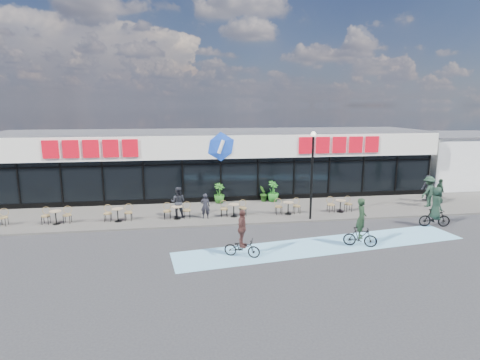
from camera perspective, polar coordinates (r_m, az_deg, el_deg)
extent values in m
plane|color=#28282B|center=(18.53, -0.82, -8.92)|extent=(120.00, 120.00, 0.00)
cube|color=#4F4C46|center=(22.76, -2.30, -4.92)|extent=(44.00, 5.00, 0.10)
cube|color=#72B4D7|center=(18.10, 12.67, -9.69)|extent=(14.17, 4.13, 0.01)
cube|color=black|center=(27.77, -3.52, 1.10)|extent=(30.00, 6.00, 3.00)
cube|color=white|center=(27.31, -3.55, 5.70)|extent=(30.60, 6.30, 1.50)
cube|color=#47474C|center=(27.39, -3.60, 7.39)|extent=(30.60, 6.30, 0.10)
cube|color=navy|center=(24.53, -2.97, 3.42)|extent=(30.60, 0.08, 0.18)
cube|color=black|center=(24.60, -2.96, 2.50)|extent=(30.00, 0.06, 0.08)
cube|color=black|center=(25.10, -2.90, -3.03)|extent=(30.00, 0.10, 0.40)
cube|color=#B70616|center=(24.76, -21.75, 4.46)|extent=(5.63, 0.18, 1.10)
cube|color=#B70616|center=(26.17, 14.87, 5.21)|extent=(5.63, 0.18, 1.10)
ellipsoid|color=blue|center=(24.18, -2.93, 5.10)|extent=(1.90, 0.24, 1.90)
cylinder|color=black|center=(26.74, -30.67, -0.87)|extent=(0.10, 0.10, 3.00)
cylinder|color=black|center=(25.89, -25.55, -0.74)|extent=(0.10, 0.10, 3.00)
cylinder|color=black|center=(25.25, -20.13, -0.60)|extent=(0.10, 0.10, 3.00)
cylinder|color=black|center=(24.85, -14.48, -0.45)|extent=(0.10, 0.10, 3.00)
cylinder|color=black|center=(24.70, -8.71, -0.29)|extent=(0.10, 0.10, 3.00)
cylinder|color=black|center=(24.80, -2.93, -0.12)|extent=(0.10, 0.10, 3.00)
cylinder|color=black|center=(25.15, 2.75, 0.04)|extent=(0.10, 0.10, 3.00)
cylinder|color=black|center=(25.74, 8.22, 0.20)|extent=(0.10, 0.10, 3.00)
cylinder|color=black|center=(26.56, 13.40, 0.34)|extent=(0.10, 0.10, 3.00)
cylinder|color=black|center=(27.57, 18.23, 0.48)|extent=(0.10, 0.10, 3.00)
cylinder|color=black|center=(28.77, 22.70, 0.60)|extent=(0.10, 0.10, 3.00)
cylinder|color=black|center=(30.13, 26.78, 0.71)|extent=(0.10, 0.10, 3.00)
cube|color=white|center=(36.53, 30.35, 2.82)|extent=(9.00, 7.00, 4.00)
cube|color=#47474C|center=(36.34, 30.67, 6.02)|extent=(9.20, 7.20, 0.12)
cylinder|color=black|center=(21.09, 10.88, 0.25)|extent=(0.12, 0.12, 4.67)
sphere|color=#FFF2CC|center=(20.77, 11.13, 6.86)|extent=(0.28, 0.28, 0.28)
cylinder|color=tan|center=(22.48, -26.33, -4.29)|extent=(0.60, 0.60, 0.04)
cylinder|color=black|center=(22.57, -26.25, -5.15)|extent=(0.06, 0.06, 0.70)
cylinder|color=black|center=(22.66, -26.17, -6.02)|extent=(0.40, 0.40, 0.02)
cylinder|color=tan|center=(21.68, -18.18, -4.20)|extent=(0.60, 0.60, 0.04)
cylinder|color=black|center=(21.78, -18.12, -5.09)|extent=(0.06, 0.06, 0.70)
cylinder|color=black|center=(21.88, -18.06, -6.00)|extent=(0.40, 0.40, 0.02)
cylinder|color=tan|center=(21.35, -9.60, -4.02)|extent=(0.60, 0.60, 0.04)
cylinder|color=black|center=(21.45, -9.57, -4.93)|extent=(0.06, 0.06, 0.70)
cylinder|color=black|center=(21.55, -9.54, -5.84)|extent=(0.40, 0.40, 0.02)
cylinder|color=tan|center=(21.51, -0.96, -3.75)|extent=(0.60, 0.60, 0.04)
cylinder|color=black|center=(21.60, -0.96, -4.65)|extent=(0.06, 0.06, 0.70)
cylinder|color=black|center=(21.70, -0.95, -5.56)|extent=(0.40, 0.40, 0.02)
cylinder|color=tan|center=(22.14, 7.37, -3.41)|extent=(0.60, 0.60, 0.04)
cylinder|color=black|center=(22.23, 7.35, -4.28)|extent=(0.06, 0.06, 0.70)
cylinder|color=black|center=(22.33, 7.32, -5.17)|extent=(0.40, 0.40, 0.02)
cylinder|color=tan|center=(23.20, 15.08, -3.02)|extent=(0.60, 0.60, 0.04)
cylinder|color=black|center=(23.29, 15.04, -3.86)|extent=(0.06, 0.06, 0.70)
cylinder|color=black|center=(23.38, 14.99, -4.71)|extent=(0.40, 0.40, 0.02)
imported|color=#225C1A|center=(24.59, -3.19, -2.02)|extent=(0.97, 0.97, 1.30)
imported|color=#20681D|center=(25.03, 5.04, -1.71)|extent=(1.08, 1.08, 1.38)
imported|color=#245418|center=(24.94, 3.61, -2.07)|extent=(0.66, 0.73, 1.09)
imported|color=black|center=(21.26, -5.32, -3.96)|extent=(0.57, 0.41, 1.45)
imported|color=#22242B|center=(21.71, -9.42, -3.32)|extent=(0.99, 0.86, 1.76)
imported|color=black|center=(27.69, 26.65, -1.17)|extent=(0.80, 0.96, 1.80)
imported|color=#1B3023|center=(27.94, 28.16, -1.45)|extent=(0.53, 0.98, 1.58)
imported|color=#1C3325|center=(26.48, 26.80, -1.56)|extent=(1.44, 1.19, 1.93)
imported|color=black|center=(18.27, 17.84, -8.27)|extent=(1.56, 0.98, 0.91)
imported|color=black|center=(17.99, 18.01, -5.52)|extent=(0.67, 0.79, 1.84)
imported|color=black|center=(22.66, 27.53, -5.14)|extent=(1.69, 0.76, 0.98)
imported|color=black|center=(22.46, 27.73, -3.11)|extent=(0.70, 0.94, 1.74)
imported|color=black|center=(16.30, 0.32, -10.26)|extent=(1.66, 1.10, 0.83)
imported|color=#54302B|center=(16.00, 0.32, -7.40)|extent=(0.73, 1.04, 1.64)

